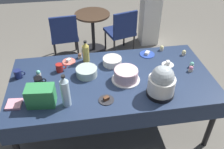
% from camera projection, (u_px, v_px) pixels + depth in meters
% --- Properties ---
extents(ground, '(9.00, 9.00, 0.00)m').
position_uv_depth(ground, '(112.00, 124.00, 3.07)').
color(ground, slate).
extents(potluck_table, '(2.20, 1.10, 0.75)m').
position_uv_depth(potluck_table, '(112.00, 83.00, 2.65)').
color(potluck_table, navy).
rests_on(potluck_table, ground).
extents(frosted_layer_cake, '(0.31, 0.31, 0.14)m').
position_uv_depth(frosted_layer_cake, '(126.00, 75.00, 2.55)').
color(frosted_layer_cake, silver).
rests_on(frosted_layer_cake, potluck_table).
extents(slow_cooker, '(0.28, 0.28, 0.33)m').
position_uv_depth(slow_cooker, '(162.00, 82.00, 2.32)').
color(slow_cooker, black).
rests_on(slow_cooker, potluck_table).
extents(glass_salad_bowl, '(0.23, 0.23, 0.09)m').
position_uv_depth(glass_salad_bowl, '(87.00, 72.00, 2.63)').
color(glass_salad_bowl, '#B2C6BC').
rests_on(glass_salad_bowl, potluck_table).
extents(ceramic_snack_bowl, '(0.22, 0.22, 0.08)m').
position_uv_depth(ceramic_snack_bowl, '(112.00, 61.00, 2.80)').
color(ceramic_snack_bowl, silver).
rests_on(ceramic_snack_bowl, potluck_table).
extents(dessert_plate_white, '(0.14, 0.14, 0.05)m').
position_uv_depth(dessert_plate_white, '(168.00, 64.00, 2.81)').
color(dessert_plate_white, white).
rests_on(dessert_plate_white, potluck_table).
extents(dessert_plate_cobalt, '(0.19, 0.19, 0.04)m').
position_uv_depth(dessert_plate_cobalt, '(147.00, 54.00, 2.99)').
color(dessert_plate_cobalt, '#2D4CB2').
rests_on(dessert_plate_cobalt, potluck_table).
extents(dessert_plate_charcoal, '(0.15, 0.15, 0.04)m').
position_uv_depth(dessert_plate_charcoal, '(106.00, 100.00, 2.34)').
color(dessert_plate_charcoal, '#2D2D33').
rests_on(dessert_plate_charcoal, potluck_table).
extents(dessert_plate_coral, '(0.16, 0.16, 0.04)m').
position_uv_depth(dessert_plate_coral, '(69.00, 61.00, 2.86)').
color(dessert_plate_coral, '#E07266').
rests_on(dessert_plate_coral, potluck_table).
extents(cupcake_lemon, '(0.05, 0.05, 0.07)m').
position_uv_depth(cupcake_lemon, '(192.00, 65.00, 2.76)').
color(cupcake_lemon, beige).
rests_on(cupcake_lemon, potluck_table).
extents(cupcake_cocoa, '(0.05, 0.05, 0.07)m').
position_uv_depth(cupcake_cocoa, '(162.00, 48.00, 3.05)').
color(cupcake_cocoa, beige).
rests_on(cupcake_cocoa, potluck_table).
extents(cupcake_mint, '(0.05, 0.05, 0.07)m').
position_uv_depth(cupcake_mint, '(191.00, 69.00, 2.70)').
color(cupcake_mint, beige).
rests_on(cupcake_mint, potluck_table).
extents(cupcake_rose, '(0.05, 0.05, 0.07)m').
position_uv_depth(cupcake_rose, '(38.00, 73.00, 2.64)').
color(cupcake_rose, beige).
rests_on(cupcake_rose, potluck_table).
extents(cupcake_berry, '(0.05, 0.05, 0.07)m').
position_uv_depth(cupcake_berry, '(80.00, 56.00, 2.92)').
color(cupcake_berry, beige).
rests_on(cupcake_berry, potluck_table).
extents(cupcake_vanilla, '(0.05, 0.05, 0.07)m').
position_uv_depth(cupcake_vanilla, '(184.00, 53.00, 2.97)').
color(cupcake_vanilla, beige).
rests_on(cupcake_vanilla, potluck_table).
extents(soda_bottle_water, '(0.08, 0.08, 0.35)m').
position_uv_depth(soda_bottle_water, '(65.00, 92.00, 2.20)').
color(soda_bottle_water, silver).
rests_on(soda_bottle_water, potluck_table).
extents(soda_bottle_ginger_ale, '(0.08, 0.08, 0.27)m').
position_uv_depth(soda_bottle_ginger_ale, '(86.00, 52.00, 2.81)').
color(soda_bottle_ginger_ale, gold).
rests_on(soda_bottle_ginger_ale, potluck_table).
extents(coffee_mug_black, '(0.12, 0.09, 0.08)m').
position_uv_depth(coffee_mug_black, '(39.00, 81.00, 2.51)').
color(coffee_mug_black, black).
rests_on(coffee_mug_black, potluck_table).
extents(coffee_mug_red, '(0.12, 0.08, 0.09)m').
position_uv_depth(coffee_mug_red, '(60.00, 68.00, 2.69)').
color(coffee_mug_red, '#B2231E').
rests_on(coffee_mug_red, potluck_table).
extents(coffee_mug_navy, '(0.12, 0.08, 0.09)m').
position_uv_depth(coffee_mug_navy, '(18.00, 74.00, 2.60)').
color(coffee_mug_navy, navy).
rests_on(coffee_mug_navy, potluck_table).
extents(soda_carton, '(0.27, 0.18, 0.20)m').
position_uv_depth(soda_carton, '(41.00, 96.00, 2.24)').
color(soda_carton, '#338C4C').
rests_on(soda_carton, potluck_table).
extents(paper_napkin_stack, '(0.15, 0.15, 0.02)m').
position_uv_depth(paper_napkin_stack, '(14.00, 104.00, 2.28)').
color(paper_napkin_stack, pink).
rests_on(paper_napkin_stack, potluck_table).
extents(maroon_chair_left, '(0.48, 0.48, 0.85)m').
position_uv_depth(maroon_chair_left, '(64.00, 34.00, 3.97)').
color(maroon_chair_left, navy).
rests_on(maroon_chair_left, ground).
extents(maroon_chair_right, '(0.54, 0.54, 0.85)m').
position_uv_depth(maroon_chair_right, '(122.00, 30.00, 4.09)').
color(maroon_chair_right, navy).
rests_on(maroon_chair_right, ground).
extents(round_cafe_table, '(0.60, 0.60, 0.72)m').
position_uv_depth(round_cafe_table, '(93.00, 26.00, 4.20)').
color(round_cafe_table, '#473323').
rests_on(round_cafe_table, ground).
extents(water_cooler, '(0.32, 0.32, 1.24)m').
position_uv_depth(water_cooler, '(150.00, 13.00, 4.40)').
color(water_cooler, silver).
rests_on(water_cooler, ground).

